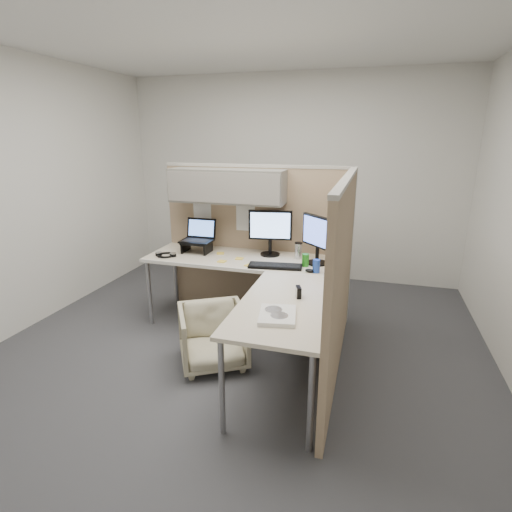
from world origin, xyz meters
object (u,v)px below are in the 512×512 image
(keyboard, at_px, (275,266))
(office_chair, at_px, (213,334))
(monitor_left, at_px, (270,229))
(desk, at_px, (255,277))

(keyboard, bearing_deg, office_chair, -130.49)
(monitor_left, bearing_deg, desk, -98.25)
(keyboard, bearing_deg, desk, -131.42)
(desk, relative_size, keyboard, 4.00)
(monitor_left, bearing_deg, keyboard, -77.51)
(office_chair, xyz_separation_m, monitor_left, (0.25, 0.97, 0.72))
(desk, height_order, monitor_left, monitor_left)
(office_chair, height_order, monitor_left, monitor_left)
(monitor_left, bearing_deg, office_chair, -113.33)
(office_chair, bearing_deg, desk, 26.75)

